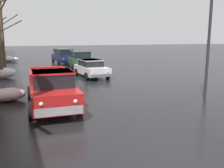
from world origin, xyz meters
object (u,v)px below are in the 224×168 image
(suv_green_parked_kerbside_mid, at_px, (80,59))
(suv_darkblue_parked_far_down_block, at_px, (63,56))
(pickup_truck_red_approaching_near_lane, at_px, (52,88))
(street_lamp_post, at_px, (209,35))
(sedan_white_parked_kerbside_close, at_px, (91,68))
(bare_tree_far_down_block, at_px, (2,30))

(suv_green_parked_kerbside_mid, relative_size, suv_darkblue_parked_far_down_block, 0.92)
(pickup_truck_red_approaching_near_lane, bearing_deg, suv_darkblue_parked_far_down_block, 77.26)
(pickup_truck_red_approaching_near_lane, relative_size, suv_green_parked_kerbside_mid, 1.24)
(suv_darkblue_parked_far_down_block, distance_m, street_lamp_post, 21.05)
(suv_green_parked_kerbside_mid, xyz_separation_m, suv_darkblue_parked_far_down_block, (-0.61, 5.55, 0.00))
(pickup_truck_red_approaching_near_lane, relative_size, street_lamp_post, 0.95)
(suv_green_parked_kerbside_mid, xyz_separation_m, street_lamp_post, (2.44, -15.16, 2.26))
(street_lamp_post, bearing_deg, suv_darkblue_parked_far_down_block, 98.38)
(street_lamp_post, bearing_deg, suv_green_parked_kerbside_mid, 99.15)
(sedan_white_parked_kerbside_close, bearing_deg, bare_tree_far_down_block, 123.66)
(bare_tree_far_down_block, xyz_separation_m, suv_green_parked_kerbside_mid, (7.25, -4.16, -2.92))
(street_lamp_post, bearing_deg, bare_tree_far_down_block, 116.64)
(suv_darkblue_parked_far_down_block, xyz_separation_m, street_lamp_post, (3.05, -20.70, 2.26))
(bare_tree_far_down_block, xyz_separation_m, street_lamp_post, (9.69, -19.32, -0.66))
(sedan_white_parked_kerbside_close, relative_size, suv_green_parked_kerbside_mid, 0.96)
(pickup_truck_red_approaching_near_lane, xyz_separation_m, suv_green_parked_kerbside_mid, (4.91, 13.47, 0.11))
(pickup_truck_red_approaching_near_lane, distance_m, street_lamp_post, 7.90)
(pickup_truck_red_approaching_near_lane, distance_m, suv_green_parked_kerbside_mid, 14.34)
(bare_tree_far_down_block, bearing_deg, pickup_truck_red_approaching_near_lane, -82.43)
(suv_green_parked_kerbside_mid, bearing_deg, bare_tree_far_down_block, 150.14)
(pickup_truck_red_approaching_near_lane, xyz_separation_m, street_lamp_post, (7.35, -1.68, 2.36))
(bare_tree_far_down_block, height_order, suv_darkblue_parked_far_down_block, bare_tree_far_down_block)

